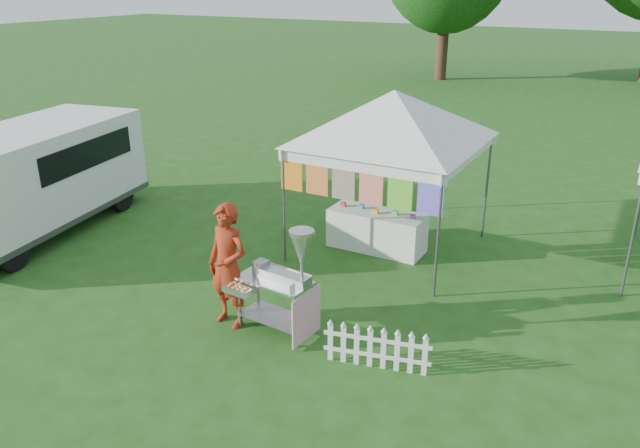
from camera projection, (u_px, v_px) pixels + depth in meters
The scene contains 7 objects.
ground at pixel (292, 333), 9.07m from camera, with size 120.00×120.00×0.00m, color #224B15.
canopy_main at pixel (394, 91), 10.80m from camera, with size 4.24×4.24×3.45m.
donut_cart at pixel (284, 273), 8.70m from camera, with size 1.25×0.78×1.67m.
vendor at pixel (228, 266), 9.00m from camera, with size 0.69×0.45×1.88m, color maroon.
cargo_van at pixel (34, 176), 12.40m from camera, with size 2.89×5.30×2.09m.
picket_fence at pixel (377, 349), 8.18m from camera, with size 1.41×0.35×0.56m.
display_table at pixel (377, 231), 11.75m from camera, with size 1.80×0.70×0.74m, color white.
Camera 1 is at (4.16, -6.65, 4.84)m, focal length 35.00 mm.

